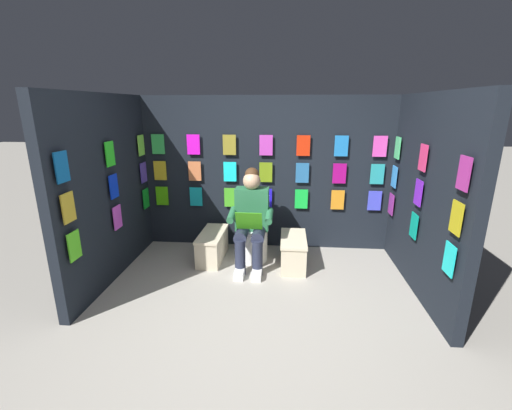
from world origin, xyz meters
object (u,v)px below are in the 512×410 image
at_px(toilet, 253,233).
at_px(comic_longbox_near, 212,246).
at_px(person_reading, 251,218).
at_px(comic_longbox_far, 293,251).

xyz_separation_m(toilet, comic_longbox_near, (0.51, 0.11, -0.15)).
relative_size(person_reading, comic_longbox_far, 1.77).
bearing_deg(comic_longbox_near, comic_longbox_far, 175.92).
xyz_separation_m(toilet, person_reading, (0.00, 0.23, 0.27)).
relative_size(toilet, person_reading, 0.65).
distance_m(person_reading, comic_longbox_near, 0.67).
bearing_deg(comic_longbox_far, comic_longbox_near, -5.79).
distance_m(person_reading, comic_longbox_far, 0.66).
bearing_deg(toilet, person_reading, 90.06).
height_order(comic_longbox_near, comic_longbox_far, comic_longbox_far).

